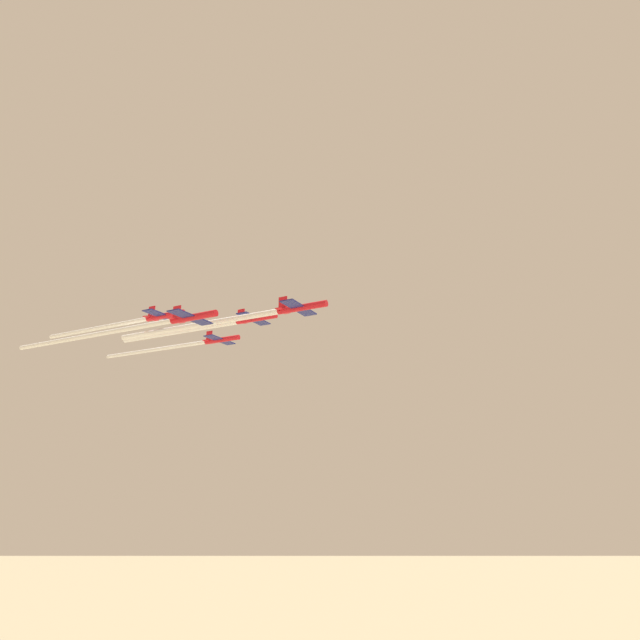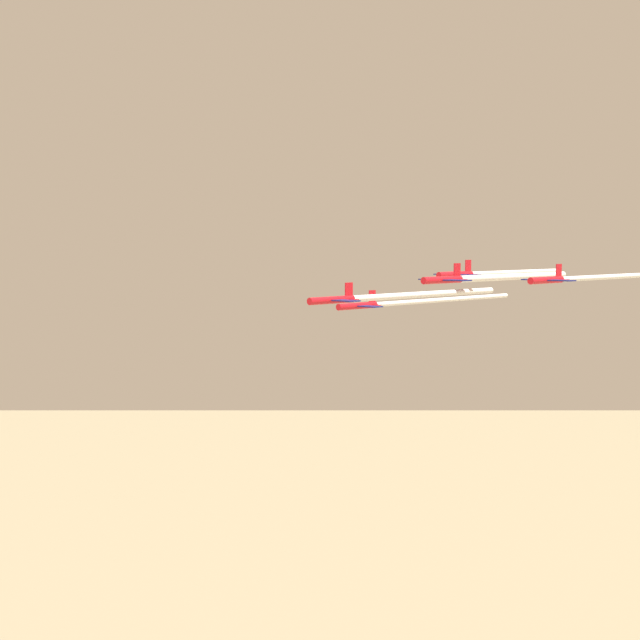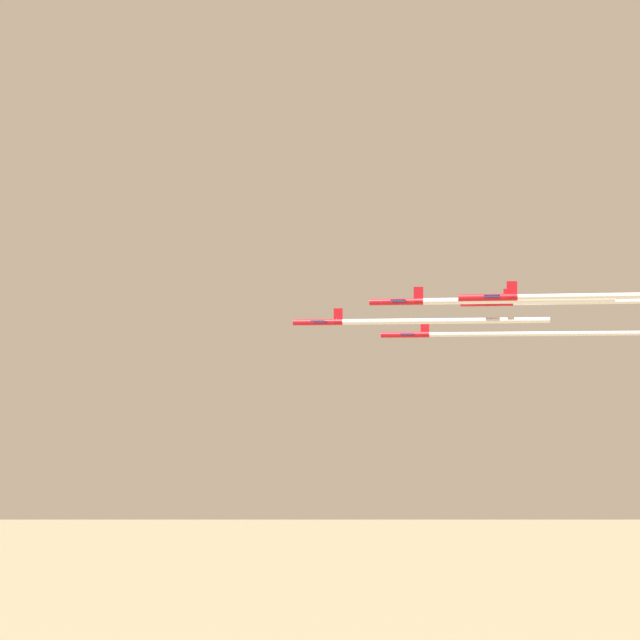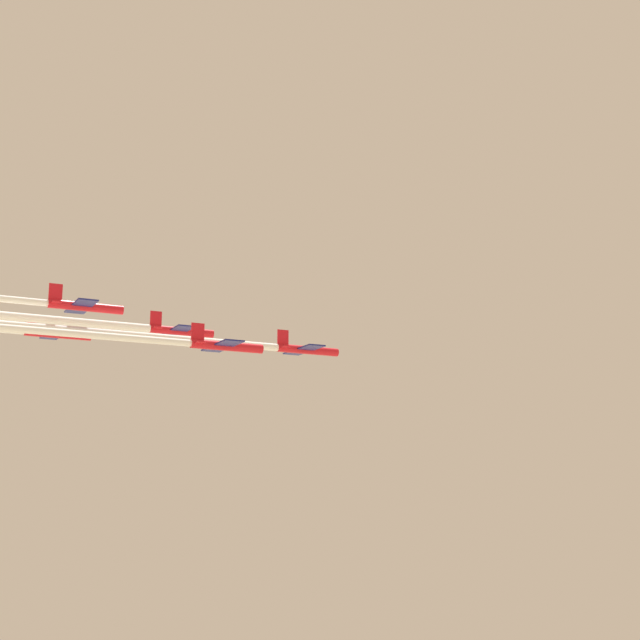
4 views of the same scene
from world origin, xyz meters
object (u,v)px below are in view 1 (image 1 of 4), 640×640
Objects in this scene: jet_2 at (192,317)px; jet_3 at (221,340)px; jet_4 at (164,316)px; jet_0 at (300,307)px; jet_1 at (255,319)px.

jet_3 is (-33.35, 1.87, 5.08)m from jet_2.
jet_2 is 1.00× the size of jet_4.
jet_0 is 1.00× the size of jet_4.
jet_2 is (16.30, -10.48, -5.29)m from jet_1.
jet_0 is at bearing 59.53° from jet_1.
jet_4 is at bearing -59.53° from jet_1.
jet_0 is at bearing 120.47° from jet_2.
jet_1 is 1.00× the size of jet_4.
jet_4 reaches higher than jet_3.
jet_0 reaches higher than jet_2.
jet_3 reaches higher than jet_2.
jet_0 is at bearing 59.53° from jet_3.
jet_0 is at bearing 90.00° from jet_4.
jet_4 is at bearing -90.00° from jet_0.
jet_3 is (-17.05, -8.61, -0.22)m from jet_1.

